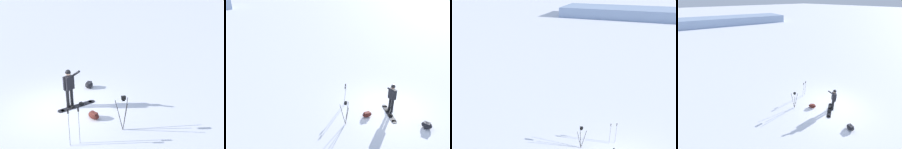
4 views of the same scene
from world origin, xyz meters
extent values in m
plane|color=white|center=(0.00, 0.00, 0.00)|extent=(300.00, 300.00, 0.00)
cylinder|color=black|center=(0.19, -0.38, 0.41)|extent=(0.14, 0.14, 0.82)
cylinder|color=black|center=(0.04, -0.23, 0.41)|extent=(0.14, 0.14, 0.82)
cube|color=black|center=(0.11, -0.30, 1.10)|extent=(0.47, 0.47, 0.58)
sphere|color=tan|center=(0.11, -0.30, 1.53)|extent=(0.22, 0.22, 0.22)
sphere|color=black|center=(0.11, -0.30, 1.56)|extent=(0.23, 0.23, 0.23)
cylinder|color=black|center=(0.07, -0.60, 1.50)|extent=(0.43, 0.44, 0.41)
cylinder|color=black|center=(-0.02, -0.15, 1.10)|extent=(0.09, 0.09, 0.58)
cube|color=black|center=(0.10, -0.59, 0.01)|extent=(1.00, 1.42, 0.02)
cylinder|color=black|center=(0.47, -1.23, 0.01)|extent=(0.28, 0.28, 0.02)
cylinder|color=black|center=(-0.28, 0.05, 0.01)|extent=(0.28, 0.28, 0.02)
cube|color=black|center=(0.21, -0.78, 0.06)|extent=(0.24, 0.22, 0.08)
cube|color=black|center=(-0.02, -0.40, 0.06)|extent=(0.24, 0.22, 0.08)
ellipsoid|color=#4C1E19|center=(-0.98, -1.29, 0.14)|extent=(0.59, 0.58, 0.27)
cube|color=brown|center=(-0.98, -1.29, 0.23)|extent=(0.36, 0.35, 0.08)
cylinder|color=#262628|center=(-1.83, -2.18, 0.59)|extent=(0.07, 0.31, 1.19)
cylinder|color=#262628|center=(-1.99, -2.37, 0.59)|extent=(0.30, 0.13, 1.19)
cylinder|color=#262628|center=(-1.74, -2.42, 0.59)|extent=(0.25, 0.22, 1.19)
cube|color=black|center=(-1.85, -2.33, 1.21)|extent=(0.10, 0.10, 0.06)
cube|color=black|center=(-1.85, -2.33, 1.29)|extent=(0.12, 0.16, 0.10)
ellipsoid|color=black|center=(2.04, -1.12, 0.16)|extent=(0.61, 0.52, 0.33)
cube|color=#2C2C33|center=(2.04, -1.12, 0.28)|extent=(0.36, 0.31, 0.08)
cylinder|color=gray|center=(-2.44, -0.80, 0.65)|extent=(0.12, 0.03, 1.30)
cylinder|color=black|center=(-2.44, -0.80, 1.23)|extent=(0.05, 0.05, 0.14)
cylinder|color=gray|center=(-2.53, -0.49, 0.65)|extent=(0.12, 0.03, 1.30)
cylinder|color=black|center=(-2.53, -0.49, 1.23)|extent=(0.05, 0.05, 0.14)
camera|label=1|loc=(-9.00, -1.25, 4.84)|focal=37.50mm
camera|label=2|loc=(1.11, -10.85, 7.07)|focal=34.73mm
camera|label=3|loc=(8.19, -1.55, 8.59)|focal=37.29mm
camera|label=4|loc=(5.02, -8.72, 7.48)|focal=24.91mm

